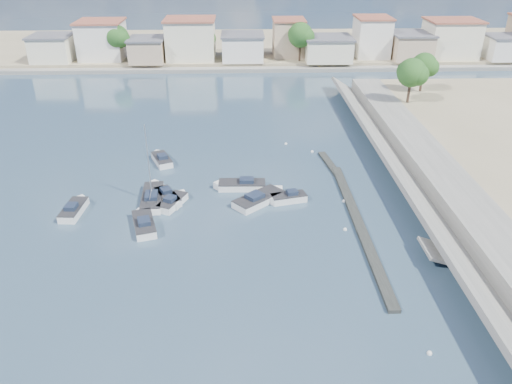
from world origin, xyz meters
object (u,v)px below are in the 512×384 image
motorboat_b (174,202)px  motorboat_e (75,209)px  motorboat_d (287,198)px  motorboat_h (261,199)px  motorboat_c (240,185)px  motorboat_f (161,159)px  motorboat_g (168,198)px  sailboat (153,196)px  motorboat_a (144,223)px

motorboat_b → motorboat_e: (-10.14, -1.25, 0.00)m
motorboat_b → motorboat_e: same height
motorboat_d → motorboat_h: size_ratio=0.73×
motorboat_c → motorboat_h: 3.94m
motorboat_c → motorboat_f: same height
motorboat_g → motorboat_e: bearing=-167.8°
motorboat_d → motorboat_h: bearing=178.5°
motorboat_c → sailboat: 9.82m
motorboat_a → motorboat_e: size_ratio=1.09×
motorboat_e → sailboat: size_ratio=0.56×
motorboat_d → motorboat_g: (-12.83, 0.47, 0.00)m
sailboat → motorboat_h: bearing=-3.8°
motorboat_a → motorboat_c: size_ratio=0.92×
motorboat_d → motorboat_b: bearing=-178.4°
motorboat_g → motorboat_h: 10.04m
motorboat_h → sailboat: sailboat is taller
motorboat_b → motorboat_e: size_ratio=0.88×
motorboat_b → sailboat: (-2.42, 1.20, 0.03)m
motorboat_g → sailboat: size_ratio=0.51×
motorboat_f → sailboat: sailboat is taller
motorboat_d → motorboat_e: 22.39m
motorboat_a → motorboat_d: 15.38m
motorboat_f → motorboat_h: size_ratio=0.81×
motorboat_g → sailboat: (-1.78, 0.40, 0.03)m
motorboat_f → motorboat_b: bearing=-75.9°
motorboat_b → motorboat_c: 7.96m
motorboat_d → motorboat_e: size_ratio=0.87×
motorboat_d → motorboat_f: same height
motorboat_b → motorboat_d: size_ratio=1.02×
motorboat_g → motorboat_f: bearing=101.8°
motorboat_h → motorboat_e: bearing=-175.2°
motorboat_e → motorboat_g: size_ratio=1.10×
motorboat_d → sailboat: (-14.61, 0.87, 0.03)m
motorboat_d → motorboat_e: same height
motorboat_c → motorboat_g: same height
motorboat_b → motorboat_h: bearing=2.5°
motorboat_f → motorboat_a: bearing=-88.7°
motorboat_g → sailboat: bearing=167.5°
motorboat_c → motorboat_g: 8.23m
motorboat_e → motorboat_f: same height
motorboat_a → motorboat_e: bearing=158.1°
motorboat_a → motorboat_b: bearing=60.6°
motorboat_a → motorboat_d: bearing=17.7°
motorboat_a → motorboat_c: same height
motorboat_d → sailboat: sailboat is taller
motorboat_b → sailboat: size_ratio=0.49×
motorboat_g → motorboat_d: bearing=-2.1°
motorboat_d → motorboat_g: size_ratio=0.95×
motorboat_a → sailboat: bearing=89.6°
motorboat_f → motorboat_h: 16.28m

